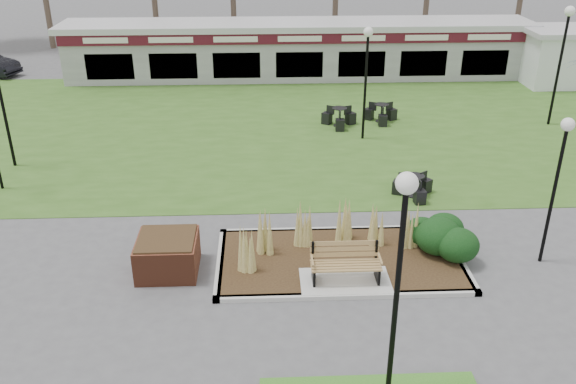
{
  "coord_description": "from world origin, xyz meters",
  "views": [
    {
      "loc": [
        -1.95,
        -12.3,
        8.48
      ],
      "look_at": [
        -1.32,
        2.0,
        1.67
      ],
      "focal_mm": 38.0,
      "sensor_mm": 36.0,
      "label": 1
    }
  ],
  "objects_px": {
    "park_bench": "(345,262)",
    "lamp_post_far_right": "(564,40)",
    "brick_planter": "(168,254)",
    "lamp_post_near_left": "(402,240)",
    "food_pavilion": "(298,49)",
    "bistro_set_b": "(414,189)",
    "service_hut": "(565,56)",
    "bistro_set_a": "(339,120)",
    "bistro_set_c": "(381,116)",
    "lamp_post_mid_right": "(367,59)",
    "lamp_post_near_right": "(561,160)"
  },
  "relations": [
    {
      "from": "park_bench",
      "to": "bistro_set_c",
      "type": "xyz_separation_m",
      "value": [
        3.11,
        12.07,
        -0.31
      ]
    },
    {
      "from": "lamp_post_far_right",
      "to": "bistro_set_a",
      "type": "bearing_deg",
      "value": 178.99
    },
    {
      "from": "bistro_set_a",
      "to": "bistro_set_c",
      "type": "bearing_deg",
      "value": 14.73
    },
    {
      "from": "park_bench",
      "to": "bistro_set_b",
      "type": "xyz_separation_m",
      "value": [
        2.84,
        4.75,
        -0.33
      ]
    },
    {
      "from": "park_bench",
      "to": "lamp_post_near_right",
      "type": "height_order",
      "value": "lamp_post_near_right"
    },
    {
      "from": "lamp_post_near_left",
      "to": "brick_planter",
      "type": "bearing_deg",
      "value": 136.56
    },
    {
      "from": "service_hut",
      "to": "bistro_set_b",
      "type": "distance_m",
      "value": 16.86
    },
    {
      "from": "park_bench",
      "to": "service_hut",
      "type": "bearing_deg",
      "value": 52.75
    },
    {
      "from": "brick_planter",
      "to": "lamp_post_mid_right",
      "type": "distance_m",
      "value": 11.64
    },
    {
      "from": "service_hut",
      "to": "lamp_post_near_right",
      "type": "distance_m",
      "value": 18.93
    },
    {
      "from": "lamp_post_near_right",
      "to": "bistro_set_a",
      "type": "xyz_separation_m",
      "value": [
        -3.99,
        10.81,
        -2.58
      ]
    },
    {
      "from": "park_bench",
      "to": "bistro_set_b",
      "type": "bearing_deg",
      "value": 59.17
    },
    {
      "from": "lamp_post_mid_right",
      "to": "food_pavilion",
      "type": "bearing_deg",
      "value": 101.82
    },
    {
      "from": "park_bench",
      "to": "lamp_post_near_left",
      "type": "bearing_deg",
      "value": -84.63
    },
    {
      "from": "lamp_post_near_right",
      "to": "bistro_set_b",
      "type": "bearing_deg",
      "value": 121.22
    },
    {
      "from": "lamp_post_near_left",
      "to": "lamp_post_mid_right",
      "type": "xyz_separation_m",
      "value": [
        1.67,
        13.82,
        -0.17
      ]
    },
    {
      "from": "food_pavilion",
      "to": "bistro_set_c",
      "type": "distance_m",
      "value": 8.34
    },
    {
      "from": "service_hut",
      "to": "bistro_set_c",
      "type": "relative_size",
      "value": 3.03
    },
    {
      "from": "food_pavilion",
      "to": "bistro_set_b",
      "type": "height_order",
      "value": "food_pavilion"
    },
    {
      "from": "bistro_set_b",
      "to": "park_bench",
      "type": "bearing_deg",
      "value": -120.83
    },
    {
      "from": "lamp_post_near_left",
      "to": "lamp_post_far_right",
      "type": "distance_m",
      "value": 18.06
    },
    {
      "from": "service_hut",
      "to": "bistro_set_a",
      "type": "height_order",
      "value": "service_hut"
    },
    {
      "from": "lamp_post_mid_right",
      "to": "bistro_set_b",
      "type": "distance_m",
      "value": 6.13
    },
    {
      "from": "bistro_set_b",
      "to": "lamp_post_far_right",
      "type": "bearing_deg",
      "value": 42.44
    },
    {
      "from": "park_bench",
      "to": "lamp_post_mid_right",
      "type": "relative_size",
      "value": 0.39
    },
    {
      "from": "lamp_post_far_right",
      "to": "food_pavilion",
      "type": "bearing_deg",
      "value": 140.73
    },
    {
      "from": "lamp_post_mid_right",
      "to": "service_hut",
      "type": "bearing_deg",
      "value": 33.77
    },
    {
      "from": "lamp_post_near_left",
      "to": "bistro_set_a",
      "type": "height_order",
      "value": "lamp_post_near_left"
    },
    {
      "from": "lamp_post_near_right",
      "to": "bistro_set_a",
      "type": "relative_size",
      "value": 2.65
    },
    {
      "from": "brick_planter",
      "to": "lamp_post_far_right",
      "type": "bearing_deg",
      "value": 36.3
    },
    {
      "from": "food_pavilion",
      "to": "lamp_post_near_left",
      "type": "xyz_separation_m",
      "value": [
        0.35,
        -23.46,
        1.87
      ]
    },
    {
      "from": "brick_planter",
      "to": "lamp_post_near_left",
      "type": "xyz_separation_m",
      "value": [
        4.75,
        -4.5,
        2.87
      ]
    },
    {
      "from": "park_bench",
      "to": "bistro_set_b",
      "type": "height_order",
      "value": "park_bench"
    },
    {
      "from": "brick_planter",
      "to": "lamp_post_near_right",
      "type": "relative_size",
      "value": 0.38
    },
    {
      "from": "lamp_post_mid_right",
      "to": "lamp_post_far_right",
      "type": "xyz_separation_m",
      "value": [
        8.12,
        1.35,
        0.36
      ]
    },
    {
      "from": "lamp_post_mid_right",
      "to": "bistro_set_b",
      "type": "bearing_deg",
      "value": -81.26
    },
    {
      "from": "bistro_set_a",
      "to": "lamp_post_near_left",
      "type": "bearing_deg",
      "value": -93.38
    },
    {
      "from": "lamp_post_far_right",
      "to": "bistro_set_b",
      "type": "height_order",
      "value": "lamp_post_far_right"
    },
    {
      "from": "lamp_post_near_left",
      "to": "bistro_set_c",
      "type": "distance_m",
      "value": 16.35
    },
    {
      "from": "lamp_post_near_left",
      "to": "bistro_set_b",
      "type": "bearing_deg",
      "value": 73.71
    },
    {
      "from": "brick_planter",
      "to": "service_hut",
      "type": "xyz_separation_m",
      "value": [
        17.9,
        17.0,
        0.97
      ]
    },
    {
      "from": "park_bench",
      "to": "lamp_post_far_right",
      "type": "relative_size",
      "value": 0.35
    },
    {
      "from": "park_bench",
      "to": "lamp_post_far_right",
      "type": "height_order",
      "value": "lamp_post_far_right"
    },
    {
      "from": "park_bench",
      "to": "lamp_post_near_right",
      "type": "bearing_deg",
      "value": 8.42
    },
    {
      "from": "food_pavilion",
      "to": "lamp_post_near_right",
      "type": "relative_size",
      "value": 6.27
    },
    {
      "from": "food_pavilion",
      "to": "bistro_set_b",
      "type": "relative_size",
      "value": 18.29
    },
    {
      "from": "park_bench",
      "to": "lamp_post_near_left",
      "type": "relative_size",
      "value": 0.37
    },
    {
      "from": "park_bench",
      "to": "food_pavilion",
      "type": "distance_m",
      "value": 19.73
    },
    {
      "from": "lamp_post_mid_right",
      "to": "bistro_set_a",
      "type": "xyz_separation_m",
      "value": [
        -0.76,
        1.51,
        -2.9
      ]
    },
    {
      "from": "service_hut",
      "to": "bistro_set_b",
      "type": "relative_size",
      "value": 3.27
    }
  ]
}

